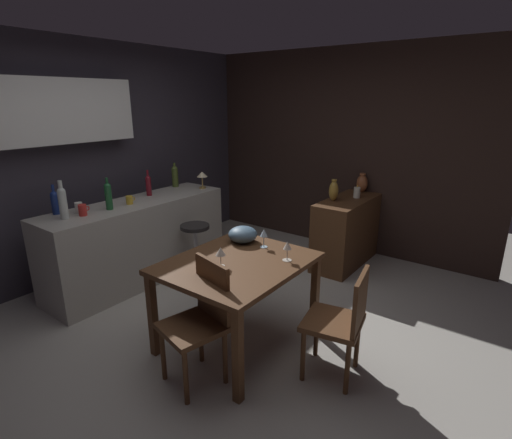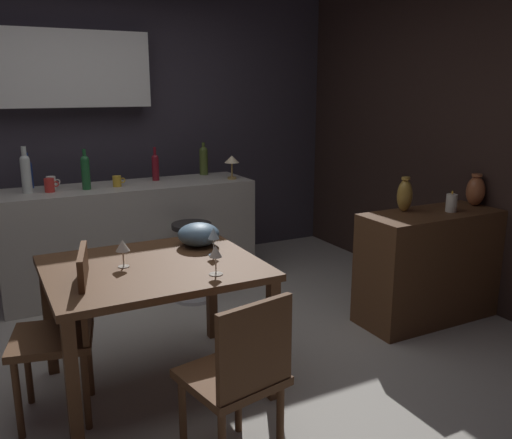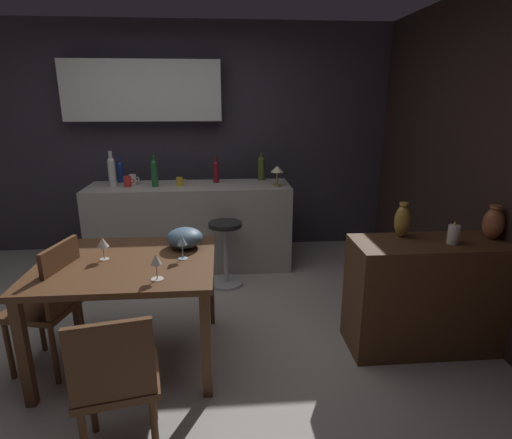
% 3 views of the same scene
% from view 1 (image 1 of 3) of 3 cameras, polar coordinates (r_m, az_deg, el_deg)
% --- Properties ---
extents(ground_plane, '(9.00, 9.00, 0.00)m').
position_cam_1_polar(ground_plane, '(3.68, -4.79, -15.20)').
color(ground_plane, '#B7B2A8').
extents(wall_kitchen_back, '(5.20, 0.33, 2.60)m').
position_cam_1_polar(wall_kitchen_back, '(4.75, -25.17, 8.94)').
color(wall_kitchen_back, '#38333D').
rests_on(wall_kitchen_back, ground_plane).
extents(wall_side_right, '(0.10, 4.40, 2.60)m').
position_cam_1_polar(wall_side_right, '(5.45, 10.59, 9.95)').
color(wall_side_right, '#33231E').
rests_on(wall_side_right, ground_plane).
extents(dining_table, '(1.15, 0.96, 0.74)m').
position_cam_1_polar(dining_table, '(3.15, -2.76, -7.55)').
color(dining_table, '#56351E').
rests_on(dining_table, ground_plane).
extents(kitchen_counter, '(2.10, 0.60, 0.90)m').
position_cam_1_polar(kitchen_counter, '(4.55, -16.73, -2.99)').
color(kitchen_counter, '#B2ADA3').
rests_on(kitchen_counter, ground_plane).
extents(sideboard_cabinet, '(1.10, 0.44, 0.82)m').
position_cam_1_polar(sideboard_cabinet, '(4.91, 13.13, -1.70)').
color(sideboard_cabinet, '#56351E').
rests_on(sideboard_cabinet, ground_plane).
extents(chair_near_window, '(0.48, 0.48, 0.90)m').
position_cam_1_polar(chair_near_window, '(2.86, -8.16, -14.07)').
color(chair_near_window, '#56351E').
rests_on(chair_near_window, ground_plane).
extents(chair_by_doorway, '(0.47, 0.47, 0.84)m').
position_cam_1_polar(chair_by_doorway, '(2.92, 12.43, -14.18)').
color(chair_by_doorway, '#56351E').
rests_on(chair_by_doorway, ground_plane).
extents(bar_stool, '(0.34, 0.34, 0.64)m').
position_cam_1_polar(bar_stool, '(4.43, -8.78, -4.48)').
color(bar_stool, '#262323').
rests_on(bar_stool, ground_plane).
extents(wine_glass_left, '(0.08, 0.08, 0.15)m').
position_cam_1_polar(wine_glass_left, '(2.98, -5.21, -4.77)').
color(wine_glass_left, silver).
rests_on(wine_glass_left, dining_table).
extents(wine_glass_right, '(0.07, 0.07, 0.17)m').
position_cam_1_polar(wine_glass_right, '(3.34, 1.16, -2.09)').
color(wine_glass_right, silver).
rests_on(wine_glass_right, dining_table).
extents(wine_glass_center, '(0.07, 0.07, 0.16)m').
position_cam_1_polar(wine_glass_center, '(3.08, 4.61, -3.97)').
color(wine_glass_center, silver).
rests_on(wine_glass_center, dining_table).
extents(fruit_bowl, '(0.26, 0.26, 0.14)m').
position_cam_1_polar(fruit_bowl, '(3.49, -1.94, -2.18)').
color(fruit_bowl, slate).
rests_on(fruit_bowl, dining_table).
extents(wine_bottle_cobalt, '(0.07, 0.07, 0.29)m').
position_cam_1_polar(wine_bottle_cobalt, '(4.21, -27.36, 2.37)').
color(wine_bottle_cobalt, navy).
rests_on(wine_bottle_cobalt, kitchen_counter).
extents(wine_bottle_olive, '(0.08, 0.08, 0.30)m').
position_cam_1_polar(wine_bottle_olive, '(5.04, -11.78, 6.34)').
color(wine_bottle_olive, '#475623').
rests_on(wine_bottle_olive, kitchen_counter).
extents(wine_bottle_ruby, '(0.06, 0.06, 0.29)m').
position_cam_1_polar(wine_bottle_ruby, '(4.65, -15.47, 4.97)').
color(wine_bottle_ruby, maroon).
rests_on(wine_bottle_ruby, kitchen_counter).
extents(wine_bottle_clear, '(0.08, 0.08, 0.36)m').
position_cam_1_polar(wine_bottle_clear, '(4.00, -26.46, 2.40)').
color(wine_bottle_clear, silver).
rests_on(wine_bottle_clear, kitchen_counter).
extents(wine_bottle_green, '(0.07, 0.07, 0.32)m').
position_cam_1_polar(wine_bottle_green, '(4.17, -20.81, 3.38)').
color(wine_bottle_green, '#1E592D').
rests_on(wine_bottle_green, kitchen_counter).
extents(cup_red, '(0.11, 0.08, 0.11)m').
position_cam_1_polar(cup_red, '(4.06, -24.02, 1.27)').
color(cup_red, red).
rests_on(cup_red, kitchen_counter).
extents(cup_white, '(0.11, 0.07, 0.11)m').
position_cam_1_polar(cup_white, '(4.18, -24.49, 1.59)').
color(cup_white, white).
rests_on(cup_white, kitchen_counter).
extents(cup_mustard, '(0.11, 0.07, 0.09)m').
position_cam_1_polar(cup_mustard, '(4.34, -18.02, 2.74)').
color(cup_mustard, gold).
rests_on(cup_mustard, kitchen_counter).
extents(counter_lamp, '(0.13, 0.13, 0.21)m').
position_cam_1_polar(counter_lamp, '(4.87, -7.89, 6.36)').
color(counter_lamp, '#A58447').
rests_on(counter_lamp, kitchen_counter).
extents(pillar_candle_tall, '(0.08, 0.08, 0.16)m').
position_cam_1_polar(pillar_candle_tall, '(4.87, 14.55, 3.85)').
color(pillar_candle_tall, white).
rests_on(pillar_candle_tall, sideboard_cabinet).
extents(vase_copper, '(0.14, 0.14, 0.24)m').
position_cam_1_polar(vase_copper, '(5.18, 15.26, 5.15)').
color(vase_copper, '#B26038').
rests_on(vase_copper, sideboard_cabinet).
extents(vase_brass, '(0.11, 0.11, 0.25)m').
position_cam_1_polar(vase_brass, '(4.66, 11.29, 4.17)').
color(vase_brass, '#B78C38').
rests_on(vase_brass, sideboard_cabinet).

